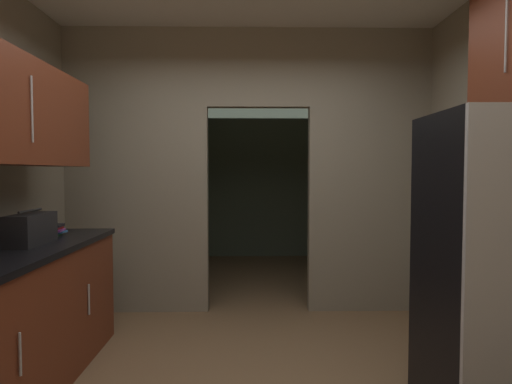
{
  "coord_description": "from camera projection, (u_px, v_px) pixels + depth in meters",
  "views": [
    {
      "loc": [
        0.0,
        -2.51,
        1.39
      ],
      "look_at": [
        0.06,
        0.98,
        1.23
      ],
      "focal_mm": 30.28,
      "sensor_mm": 36.0,
      "label": 1
    }
  ],
  "objects": [
    {
      "name": "lower_cabinet_run",
      "position": [
        7.0,
        326.0,
        2.61
      ],
      "size": [
        0.66,
        2.11,
        0.91
      ],
      "color": "maroon",
      "rests_on": "ground"
    },
    {
      "name": "adjoining_room_shell",
      "position": [
        248.0,
        172.0,
        6.24
      ],
      "size": [
        3.59,
        2.87,
        2.79
      ],
      "color": "slate",
      "rests_on": "ground"
    },
    {
      "name": "kitchen_partition",
      "position": [
        246.0,
        162.0,
        4.28
      ],
      "size": [
        3.59,
        0.12,
        2.79
      ],
      "color": "gray",
      "rests_on": "ground"
    },
    {
      "name": "book_stack",
      "position": [
        53.0,
        230.0,
        3.24
      ],
      "size": [
        0.15,
        0.18,
        0.09
      ],
      "color": "#388C47",
      "rests_on": "lower_cabinet_run"
    },
    {
      "name": "upper_cabinet_counterside",
      "position": [
        1.0,
        109.0,
        2.55
      ],
      "size": [
        0.36,
        1.9,
        0.66
      ],
      "color": "maroon"
    },
    {
      "name": "boombox",
      "position": [
        30.0,
        229.0,
        2.84
      ],
      "size": [
        0.18,
        0.41,
        0.23
      ],
      "color": "black",
      "rests_on": "lower_cabinet_run"
    },
    {
      "name": "refrigerator",
      "position": [
        505.0,
        270.0,
        2.36
      ],
      "size": [
        0.79,
        0.71,
        1.71
      ],
      "color": "black",
      "rests_on": "ground"
    }
  ]
}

